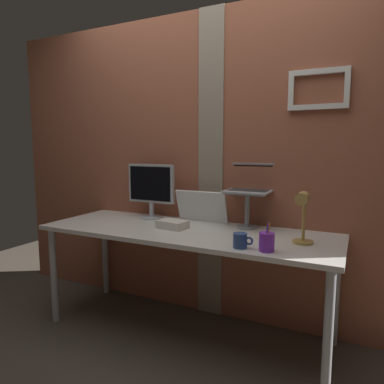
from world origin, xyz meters
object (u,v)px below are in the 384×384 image
Objects in this scene: monitor at (151,187)px; coffee_mug at (240,241)px; laptop at (250,184)px; pen_cup at (267,242)px; desk_lamp at (303,213)px; whiteboard_panel at (202,207)px.

coffee_mug is at bearing -28.24° from monitor.
laptop is at bearing 5.08° from monitor.
coffee_mug is (0.90, -0.48, -0.21)m from monitor.
pen_cup is (0.26, -0.55, -0.25)m from laptop.
laptop is 2.71× the size of coffee_mug.
laptop is 0.56m from desk_lamp.
whiteboard_panel is 1.26× the size of desk_lamp.
pen_cup is (-0.15, -0.20, -0.14)m from desk_lamp.
laptop is 0.62m from coffee_mug.
whiteboard_panel is at bearing 5.41° from monitor.
desk_lamp is 0.29m from pen_cup.
coffee_mug is (0.48, -0.52, -0.08)m from whiteboard_panel.
desk_lamp is at bearing 51.97° from pen_cup.
desk_lamp is (0.41, -0.36, -0.11)m from laptop.
laptop is at bearing 4.69° from whiteboard_panel.
whiteboard_panel is (-0.37, -0.03, -0.19)m from laptop.
laptop is (0.79, 0.07, 0.05)m from monitor.
laptop reaches higher than pen_cup.
whiteboard_panel reaches higher than coffee_mug.
monitor is 1.37× the size of laptop.
laptop reaches higher than desk_lamp.
pen_cup reaches higher than coffee_mug.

